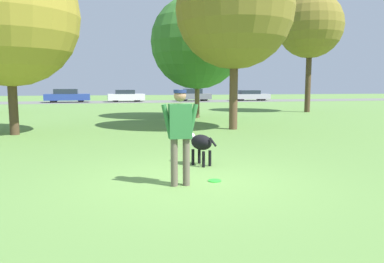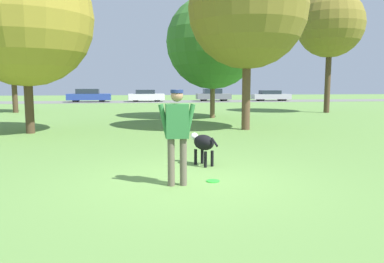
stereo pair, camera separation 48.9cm
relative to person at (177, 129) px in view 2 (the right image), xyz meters
The scene contains 14 objects.
ground_plane 1.11m from the person, 49.03° to the left, with size 120.00×120.00×0.00m, color #608C42.
far_road_strip 34.49m from the person, 89.62° to the left, with size 120.00×6.00×0.01m.
person is the anchor object (origin of this frame).
dog 1.91m from the person, 65.13° to the left, with size 0.59×0.89×0.73m.
frisbee 1.28m from the person, 14.43° to the left, with size 0.26×0.26×0.02m.
tree_near_right 9.80m from the person, 65.66° to the left, with size 4.80×4.80×7.28m.
tree_far_left 21.66m from the person, 114.10° to the left, with size 3.74×3.74×5.88m.
tree_far_right 20.85m from the person, 54.73° to the left, with size 4.31×4.31×7.91m.
tree_mid_center 14.61m from the person, 76.03° to the left, with size 5.12×5.12×6.73m.
tree_near_left 10.08m from the person, 120.13° to the left, with size 5.05×5.05×6.83m.
parked_car_blue 34.87m from the person, 99.63° to the left, with size 4.58×1.88×1.40m.
parked_car_white 34.37m from the person, 89.66° to the left, with size 3.95×2.00×1.30m.
parked_car_grey 35.65m from the person, 77.45° to the left, with size 3.85×1.84×1.40m.
parked_car_silver 37.21m from the person, 67.33° to the left, with size 4.32×1.87×1.21m.
Camera 2 is at (-0.93, -6.99, 1.86)m, focal length 35.00 mm.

